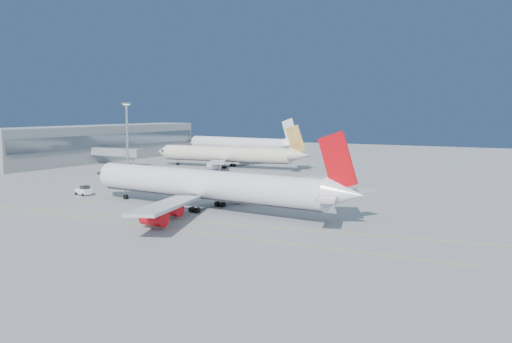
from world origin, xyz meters
name	(u,v)px	position (x,y,z in m)	size (l,w,h in m)	color
ground	(226,218)	(0.00, 0.00, 0.00)	(500.00, 500.00, 0.00)	slate
terminal	(100,143)	(-114.93, 85.00, 7.51)	(18.40, 110.00, 15.00)	gray
jet_bridge	(118,152)	(-93.11, 72.00, 5.17)	(23.60, 3.60, 6.90)	gray
taxiway_lines	(185,207)	(-14.71, 6.34, 0.01)	(118.86, 140.00, 0.02)	gold
airliner_virgin	(209,185)	(-7.88, 6.10, 5.41)	(72.73, 65.00, 17.94)	white
airliner_etihad	(229,154)	(-50.93, 85.63, 5.03)	(63.28, 58.32, 16.51)	beige
airliner_third	(240,144)	(-75.37, 136.53, 5.45)	(67.02, 61.27, 17.99)	white
pushback_tug	(84,191)	(-47.85, 8.80, 1.17)	(4.87, 3.58, 2.51)	white
light_mast	(127,134)	(-62.26, 42.18, 14.11)	(2.07, 2.07, 23.91)	gray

